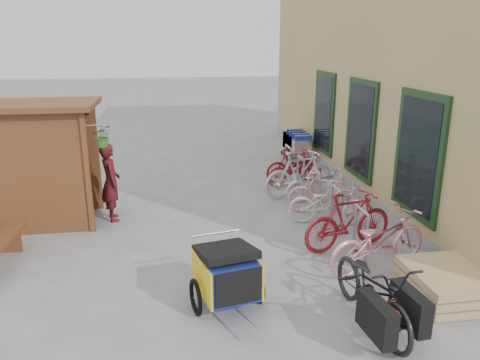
{
  "coord_description": "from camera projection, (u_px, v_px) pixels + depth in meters",
  "views": [
    {
      "loc": [
        -0.81,
        -6.79,
        3.53
      ],
      "look_at": [
        0.5,
        1.5,
        1.0
      ],
      "focal_mm": 35.0,
      "sensor_mm": 36.0,
      "label": 1
    }
  ],
  "objects": [
    {
      "name": "ground",
      "position": [
        224.0,
        267.0,
        7.56
      ],
      "size": [
        80.0,
        80.0,
        0.0
      ],
      "primitive_type": "plane",
      "color": "#949497"
    },
    {
      "name": "person_kiosk",
      "position": [
        111.0,
        182.0,
        9.34
      ],
      "size": [
        0.51,
        0.65,
        1.59
      ],
      "primitive_type": "imported",
      "rotation": [
        0.0,
        0.0,
        1.82
      ],
      "color": "maroon",
      "rests_on": "ground"
    },
    {
      "name": "cargo_bike",
      "position": [
        374.0,
        291.0,
        5.9
      ],
      "size": [
        0.81,
        1.91,
        0.98
      ],
      "rotation": [
        0.0,
        0.0,
        0.09
      ],
      "color": "black",
      "rests_on": "ground"
    },
    {
      "name": "kiosk",
      "position": [
        38.0,
        147.0,
        8.96
      ],
      "size": [
        2.49,
        1.65,
        2.4
      ],
      "color": "brown",
      "rests_on": "ground"
    },
    {
      "name": "bike_2",
      "position": [
        330.0,
        204.0,
        9.21
      ],
      "size": [
        1.7,
        1.01,
        0.85
      ],
      "primitive_type": "imported",
      "rotation": [
        0.0,
        0.0,
        1.27
      ],
      "color": "silver",
      "rests_on": "ground"
    },
    {
      "name": "bike_6",
      "position": [
        295.0,
        169.0,
        11.73
      ],
      "size": [
        1.67,
        0.98,
        0.83
      ],
      "primitive_type": "imported",
      "rotation": [
        0.0,
        0.0,
        1.87
      ],
      "color": "maroon",
      "rests_on": "ground"
    },
    {
      "name": "bike_rack",
      "position": [
        316.0,
        186.0,
        10.03
      ],
      "size": [
        0.05,
        5.35,
        0.86
      ],
      "color": "#A5A8AD",
      "rests_on": "ground"
    },
    {
      "name": "building",
      "position": [
        456.0,
        41.0,
        11.78
      ],
      "size": [
        6.07,
        13.0,
        7.0
      ],
      "color": "tan",
      "rests_on": "ground"
    },
    {
      "name": "bike_5",
      "position": [
        300.0,
        174.0,
        10.82
      ],
      "size": [
        1.88,
        0.98,
        1.09
      ],
      "primitive_type": "imported",
      "rotation": [
        0.0,
        0.0,
        1.85
      ],
      "color": "silver",
      "rests_on": "ground"
    },
    {
      "name": "bike_3",
      "position": [
        324.0,
        193.0,
        9.73
      ],
      "size": [
        1.56,
        0.91,
        0.91
      ],
      "primitive_type": "imported",
      "rotation": [
        0.0,
        0.0,
        1.23
      ],
      "color": "pink",
      "rests_on": "ground"
    },
    {
      "name": "bike_0",
      "position": [
        379.0,
        240.0,
        7.35
      ],
      "size": [
        2.01,
        1.22,
        1.0
      ],
      "primitive_type": "imported",
      "rotation": [
        0.0,
        0.0,
        1.89
      ],
      "color": "pink",
      "rests_on": "ground"
    },
    {
      "name": "child_trailer",
      "position": [
        227.0,
        272.0,
        6.3
      ],
      "size": [
        1.03,
        1.64,
        0.95
      ],
      "rotation": [
        0.0,
        0.0,
        0.21
      ],
      "color": "navy",
      "rests_on": "ground"
    },
    {
      "name": "shopping_carts",
      "position": [
        295.0,
        142.0,
        14.12
      ],
      "size": [
        0.53,
        1.78,
        0.95
      ],
      "color": "silver",
      "rests_on": "ground"
    },
    {
      "name": "pallet_stack",
      "position": [
        446.0,
        284.0,
        6.62
      ],
      "size": [
        1.0,
        1.2,
        0.4
      ],
      "color": "tan",
      "rests_on": "ground"
    },
    {
      "name": "bike_7",
      "position": [
        293.0,
        165.0,
        11.95
      ],
      "size": [
        1.54,
        0.68,
        0.89
      ],
      "primitive_type": "imported",
      "rotation": [
        0.0,
        0.0,
        1.75
      ],
      "color": "maroon",
      "rests_on": "ground"
    },
    {
      "name": "bike_4",
      "position": [
        317.0,
        184.0,
        10.57
      ],
      "size": [
        1.57,
        0.72,
        0.8
      ],
      "primitive_type": "imported",
      "rotation": [
        0.0,
        0.0,
        1.7
      ],
      "color": "silver",
      "rests_on": "ground"
    },
    {
      "name": "bike_1",
      "position": [
        348.0,
        221.0,
        8.08
      ],
      "size": [
        1.81,
        0.89,
        1.05
      ],
      "primitive_type": "imported",
      "rotation": [
        0.0,
        0.0,
        1.81
      ],
      "color": "maroon",
      "rests_on": "ground"
    }
  ]
}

